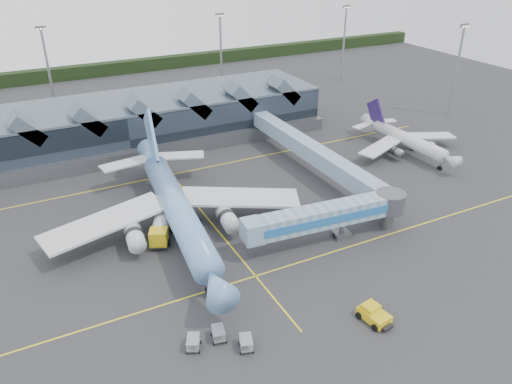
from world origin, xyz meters
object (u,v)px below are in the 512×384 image
main_airliner (175,205)px  jet_bridge (336,214)px  fuel_truck (162,223)px  regional_jet (405,139)px  pushback_tug (374,314)px

main_airliner → jet_bridge: (20.62, -13.42, -0.21)m
fuel_truck → regional_jet: bearing=32.7°
main_airliner → fuel_truck: bearing=-169.5°
jet_bridge → regional_jet: bearing=38.3°
fuel_truck → pushback_tug: size_ratio=2.17×
main_airliner → jet_bridge: 24.60m
regional_jet → jet_bridge: regional_jet is taller
jet_bridge → fuel_truck: 26.66m
jet_bridge → pushback_tug: jet_bridge is taller
regional_jet → jet_bridge: 38.98m
regional_jet → fuel_truck: 56.27m
regional_jet → pushback_tug: bearing=-136.5°
regional_jet → jet_bridge: bearing=-148.0°
jet_bridge → fuel_truck: (-23.04, 13.22, -2.31)m
jet_bridge → pushback_tug: 18.55m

